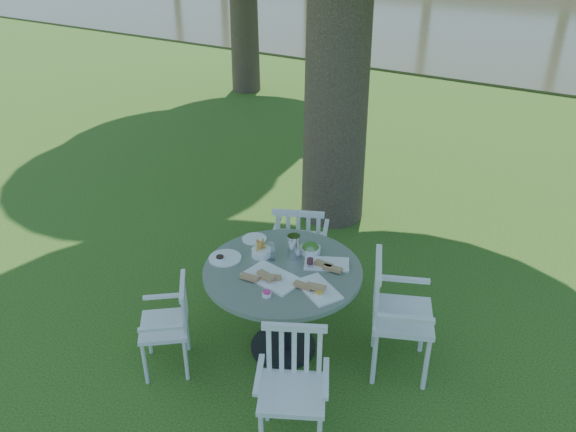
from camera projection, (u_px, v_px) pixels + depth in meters
name	position (u px, v px, depth m)	size (l,w,h in m)	color
ground	(277.00, 301.00, 5.47)	(140.00, 140.00, 0.00)	#1B3D0C
table	(283.00, 287.00, 4.57)	(1.28, 1.28, 0.82)	black
chair_ne	(390.00, 308.00, 4.41)	(0.64, 0.66, 1.01)	silver
chair_nw	(299.00, 242.00, 5.38)	(0.62, 0.60, 0.94)	silver
chair_sw	(174.00, 319.00, 4.47)	(0.56, 0.56, 0.81)	silver
chair_se	(293.00, 377.00, 3.85)	(0.59, 0.58, 0.89)	silver
tableware	(286.00, 260.00, 4.53)	(1.22, 0.81, 0.21)	white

